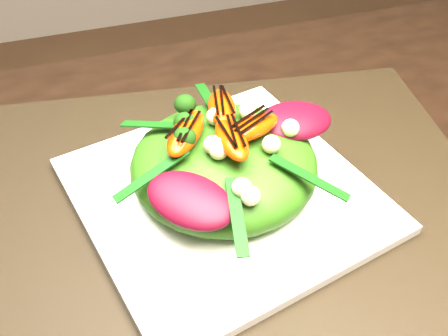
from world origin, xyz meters
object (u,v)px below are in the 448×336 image
object	(u,v)px
placemat	(224,200)
salad_bowl	(224,185)
plate_base	(224,194)
dining_table	(388,255)
lettuce_mound	(224,164)
orange_segment	(216,128)

from	to	relation	value
placemat	salad_bowl	xyz separation A→B (m)	(0.00, 0.00, 0.02)
placemat	plate_base	xyz separation A→B (m)	(0.00, 0.00, 0.01)
placemat	plate_base	bearing A→B (deg)	0.00
dining_table	plate_base	bearing A→B (deg)	142.84
plate_base	lettuce_mound	bearing A→B (deg)	90.00
dining_table	orange_segment	world-z (taller)	dining_table
plate_base	lettuce_mound	size ratio (longest dim) A/B	1.51
dining_table	plate_base	size ratio (longest dim) A/B	5.62
plate_base	orange_segment	bearing A→B (deg)	118.00
salad_bowl	orange_segment	distance (m)	0.07
orange_segment	placemat	bearing A→B (deg)	-62.00
placemat	salad_bowl	world-z (taller)	salad_bowl
salad_bowl	placemat	bearing A→B (deg)	-90.00
placemat	dining_table	bearing A→B (deg)	-37.16
plate_base	salad_bowl	bearing A→B (deg)	90.00
lettuce_mound	dining_table	bearing A→B (deg)	-37.16
salad_bowl	orange_segment	bearing A→B (deg)	118.00
plate_base	dining_table	bearing A→B (deg)	-37.16
placemat	salad_bowl	size ratio (longest dim) A/B	2.35
dining_table	orange_segment	xyz separation A→B (m)	(-0.15, 0.12, 0.11)
dining_table	orange_segment	size ratio (longest dim) A/B	23.76
orange_segment	salad_bowl	bearing A→B (deg)	-62.00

